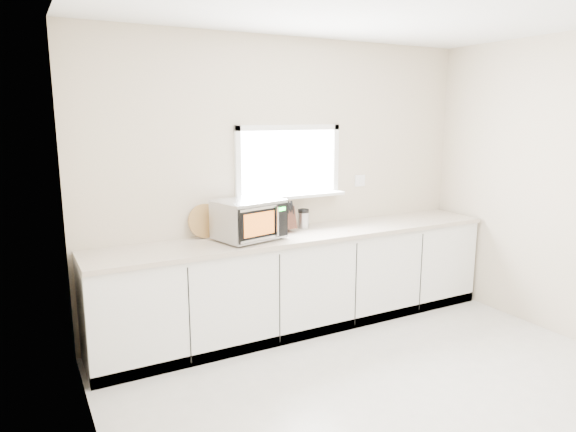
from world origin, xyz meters
TOP-DOWN VIEW (x-y plane):
  - ground at (0.00, 0.00)m, footprint 4.00×4.00m
  - back_wall at (0.00, 2.00)m, footprint 4.00×0.17m
  - cabinets at (0.00, 1.70)m, footprint 3.92×0.60m
  - countertop at (0.00, 1.69)m, footprint 3.92×0.64m
  - microwave at (-0.55, 1.69)m, footprint 0.62×0.54m
  - knife_block at (-0.10, 1.81)m, footprint 0.11×0.21m
  - cutting_board at (-0.86, 1.94)m, footprint 0.30×0.07m
  - coffee_grinder at (0.10, 1.85)m, footprint 0.11×0.11m

SIDE VIEW (x-z plane):
  - ground at x=0.00m, z-range 0.00..0.00m
  - cabinets at x=0.00m, z-range 0.00..0.88m
  - countertop at x=0.00m, z-range 0.88..0.92m
  - coffee_grinder at x=0.10m, z-range 0.92..1.11m
  - knife_block at x=-0.10m, z-range 0.90..1.19m
  - cutting_board at x=-0.86m, z-range 0.92..1.22m
  - microwave at x=-0.55m, z-range 0.93..1.28m
  - back_wall at x=0.00m, z-range 0.01..2.71m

